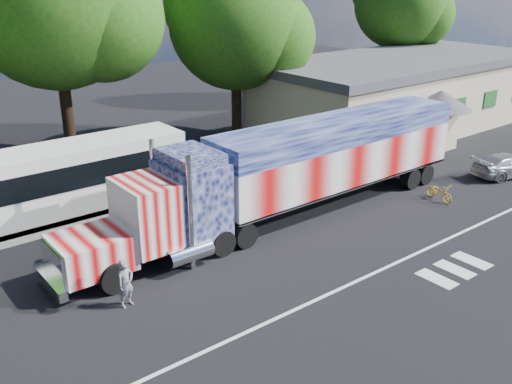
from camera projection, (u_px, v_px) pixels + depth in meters
ground at (300, 254)px, 24.02m from camera, size 100.00×100.00×0.00m
lane_markings at (397, 277)px, 22.25m from camera, size 30.00×2.67×0.01m
semi_truck at (297, 168)px, 26.98m from camera, size 22.16×3.50×4.72m
coach_bus at (58, 184)px, 26.57m from camera, size 12.41×2.89×3.61m
hall_building at (400, 92)px, 42.48m from camera, size 22.40×12.80×5.20m
parked_car at (508, 165)px, 32.90m from camera, size 4.81×2.99×1.30m
woman at (126, 283)px, 20.05m from camera, size 0.75×0.58×1.81m
bicycle at (439, 192)px, 29.48m from camera, size 0.87×1.80×0.91m
tree_far_ne at (402, 3)px, 48.73m from camera, size 8.25×7.85×12.47m
tree_ne_a at (238, 23)px, 37.42m from camera, size 9.25×8.81×12.34m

